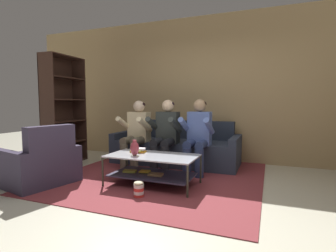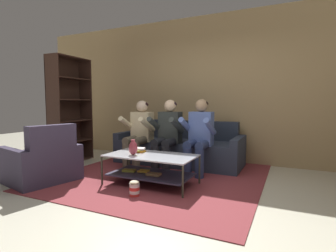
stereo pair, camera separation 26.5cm
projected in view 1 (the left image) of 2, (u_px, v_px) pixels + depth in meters
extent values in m
plane|color=beige|center=(162.00, 199.00, 3.17)|extent=(16.80, 16.80, 0.00)
cube|color=tan|center=(209.00, 89.00, 5.32)|extent=(8.40, 0.12, 2.90)
cube|color=#2D3548|center=(175.00, 152.00, 5.02)|extent=(2.13, 0.89, 0.46)
cube|color=#262D3D|center=(181.00, 129.00, 5.31)|extent=(2.13, 0.18, 0.36)
cube|color=#2D3548|center=(124.00, 145.00, 5.42)|extent=(0.13, 0.89, 0.58)
cube|color=#2D3548|center=(235.00, 153.00, 4.60)|extent=(0.13, 0.89, 0.58)
cylinder|color=brown|center=(124.00, 157.00, 4.57)|extent=(0.14, 0.14, 0.46)
cylinder|color=brown|center=(134.00, 158.00, 4.49)|extent=(0.14, 0.14, 0.46)
cylinder|color=brown|center=(129.00, 140.00, 4.71)|extent=(0.14, 0.42, 0.14)
cylinder|color=brown|center=(139.00, 141.00, 4.63)|extent=(0.14, 0.42, 0.14)
cube|color=beige|center=(139.00, 127.00, 4.84)|extent=(0.38, 0.22, 0.54)
cylinder|color=beige|center=(125.00, 124.00, 4.75)|extent=(0.09, 0.49, 0.31)
cylinder|color=beige|center=(145.00, 125.00, 4.60)|extent=(0.09, 0.49, 0.31)
sphere|color=beige|center=(139.00, 106.00, 4.81)|extent=(0.21, 0.21, 0.21)
ellipsoid|color=black|center=(139.00, 105.00, 4.83)|extent=(0.21, 0.21, 0.13)
cylinder|color=black|center=(154.00, 159.00, 4.36)|extent=(0.14, 0.14, 0.46)
cylinder|color=black|center=(165.00, 160.00, 4.28)|extent=(0.14, 0.14, 0.46)
cylinder|color=black|center=(158.00, 142.00, 4.50)|extent=(0.14, 0.42, 0.14)
cylinder|color=black|center=(169.00, 143.00, 4.43)|extent=(0.14, 0.42, 0.14)
cube|color=#313634|center=(168.00, 127.00, 4.63)|extent=(0.38, 0.22, 0.55)
cylinder|color=#313634|center=(153.00, 125.00, 4.54)|extent=(0.09, 0.49, 0.31)
cylinder|color=#313634|center=(175.00, 125.00, 4.39)|extent=(0.09, 0.49, 0.31)
sphere|color=beige|center=(168.00, 106.00, 4.60)|extent=(0.21, 0.21, 0.21)
ellipsoid|color=black|center=(168.00, 104.00, 4.62)|extent=(0.21, 0.21, 0.13)
cylinder|color=navy|center=(187.00, 162.00, 4.15)|extent=(0.14, 0.14, 0.46)
cylinder|color=navy|center=(199.00, 163.00, 4.07)|extent=(0.14, 0.14, 0.46)
cylinder|color=navy|center=(190.00, 144.00, 4.29)|extent=(0.14, 0.42, 0.14)
cylinder|color=navy|center=(202.00, 145.00, 4.22)|extent=(0.14, 0.42, 0.14)
cube|color=#566DB4|center=(200.00, 128.00, 4.42)|extent=(0.38, 0.22, 0.56)
cylinder|color=#566DB4|center=(185.00, 126.00, 4.33)|extent=(0.09, 0.49, 0.31)
cylinder|color=#566DB4|center=(209.00, 126.00, 4.18)|extent=(0.09, 0.49, 0.31)
sphere|color=tan|center=(200.00, 105.00, 4.39)|extent=(0.21, 0.21, 0.21)
ellipsoid|color=black|center=(200.00, 104.00, 4.41)|extent=(0.21, 0.21, 0.13)
cube|color=#B7BBC6|center=(153.00, 156.00, 3.70)|extent=(1.26, 0.67, 0.02)
cube|color=#322F46|center=(153.00, 175.00, 3.72)|extent=(1.16, 0.61, 0.02)
cylinder|color=#33372A|center=(103.00, 171.00, 3.65)|extent=(0.03, 0.03, 0.43)
cylinder|color=#33372A|center=(188.00, 181.00, 3.20)|extent=(0.03, 0.03, 0.43)
cylinder|color=#33372A|center=(126.00, 162.00, 4.24)|extent=(0.03, 0.03, 0.43)
cylinder|color=#33372A|center=(201.00, 169.00, 3.79)|extent=(0.03, 0.03, 0.43)
cube|color=#AAA938|center=(130.00, 171.00, 3.82)|extent=(0.21, 0.15, 0.03)
cube|color=gold|center=(145.00, 171.00, 3.82)|extent=(0.16, 0.14, 0.02)
cube|color=olive|center=(156.00, 174.00, 3.63)|extent=(0.20, 0.12, 0.03)
cube|color=brown|center=(163.00, 174.00, 4.29)|extent=(3.10, 3.34, 0.01)
cube|color=#7D5D5C|center=(163.00, 174.00, 4.29)|extent=(1.70, 1.84, 0.00)
ellipsoid|color=maroon|center=(135.00, 148.00, 3.67)|extent=(0.12, 0.12, 0.20)
cylinder|color=maroon|center=(135.00, 142.00, 3.66)|extent=(0.06, 0.06, 0.04)
cube|color=orange|center=(138.00, 152.00, 3.91)|extent=(0.22, 0.13, 0.02)
cube|color=#AEB33D|center=(138.00, 150.00, 3.90)|extent=(0.18, 0.16, 0.02)
cube|color=silver|center=(139.00, 149.00, 3.90)|extent=(0.21, 0.17, 0.03)
cube|color=#36211A|center=(47.00, 111.00, 4.62)|extent=(0.34, 0.03, 2.05)
cube|color=#36211A|center=(79.00, 110.00, 5.43)|extent=(0.34, 0.03, 2.05)
cube|color=#36211A|center=(58.00, 110.00, 5.08)|extent=(0.04, 0.88, 2.05)
cube|color=#36211A|center=(66.00, 162.00, 5.11)|extent=(0.36, 0.85, 0.02)
cube|color=#36211A|center=(65.00, 142.00, 5.08)|extent=(0.36, 0.85, 0.02)
cube|color=#36211A|center=(65.00, 121.00, 5.04)|extent=(0.36, 0.85, 0.02)
cube|color=#36211A|center=(64.00, 100.00, 5.01)|extent=(0.36, 0.85, 0.02)
cube|color=#36211A|center=(63.00, 78.00, 4.97)|extent=(0.36, 0.85, 0.02)
cube|color=#36211A|center=(63.00, 57.00, 4.94)|extent=(0.36, 0.85, 0.02)
cube|color=red|center=(50.00, 161.00, 4.74)|extent=(0.31, 0.05, 0.21)
cube|color=blue|center=(54.00, 160.00, 4.78)|extent=(0.24, 0.05, 0.21)
cube|color=#262E2D|center=(56.00, 159.00, 4.82)|extent=(0.26, 0.04, 0.25)
cube|color=#2F2524|center=(56.00, 155.00, 4.86)|extent=(0.30, 0.05, 0.35)
cube|color=#8D3C8F|center=(59.00, 157.00, 4.90)|extent=(0.26, 0.05, 0.26)
cube|color=orange|center=(61.00, 155.00, 4.95)|extent=(0.25, 0.06, 0.33)
cube|color=#ADB348|center=(62.00, 156.00, 5.01)|extent=(0.30, 0.06, 0.25)
cube|color=#352E43|center=(38.00, 169.00, 3.79)|extent=(0.96, 0.85, 0.44)
cube|color=#352E43|center=(51.00, 141.00, 3.57)|extent=(0.31, 0.69, 0.42)
cube|color=#352E43|center=(63.00, 160.00, 4.11)|extent=(0.84, 0.30, 0.54)
cube|color=#352E43|center=(9.00, 171.00, 3.47)|extent=(0.84, 0.30, 0.54)
cylinder|color=red|center=(139.00, 196.00, 3.25)|extent=(0.13, 0.13, 0.04)
cylinder|color=white|center=(139.00, 192.00, 3.24)|extent=(0.13, 0.13, 0.04)
cylinder|color=red|center=(139.00, 189.00, 3.24)|extent=(0.13, 0.13, 0.04)
cylinder|color=white|center=(139.00, 186.00, 3.24)|extent=(0.13, 0.13, 0.04)
ellipsoid|color=beige|center=(139.00, 183.00, 3.23)|extent=(0.12, 0.12, 0.04)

